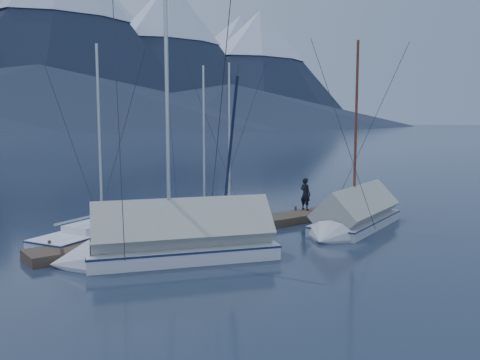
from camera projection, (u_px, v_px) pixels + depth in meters
name	position (u px, v px, depth m)	size (l,w,h in m)	color
ground	(269.00, 238.00, 20.80)	(1000.00, 1000.00, 0.00)	#151E30
dock	(240.00, 227.00, 22.38)	(18.00, 1.50, 0.54)	#382D23
mooring_posts	(231.00, 223.00, 22.05)	(15.12, 1.52, 0.35)	#382D23
sailboat_open_left	(110.00, 231.00, 21.38)	(6.63, 4.51, 8.59)	white
sailboat_open_mid	(213.00, 220.00, 23.73)	(6.23, 3.70, 7.97)	silver
sailboat_open_right	(233.00, 212.00, 25.89)	(6.44, 4.34, 8.33)	silver
sailboat_covered_near	(352.00, 219.00, 22.41)	(7.31, 4.32, 9.10)	silver
sailboat_covered_far	(165.00, 245.00, 17.47)	(7.92, 4.79, 10.67)	silver
person	(305.00, 194.00, 25.25)	(0.59, 0.39, 1.61)	black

